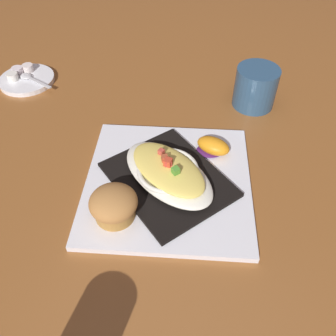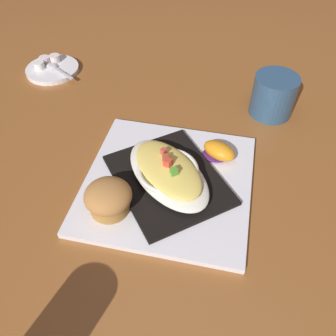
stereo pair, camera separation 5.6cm
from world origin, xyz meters
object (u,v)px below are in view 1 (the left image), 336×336
creamer_saucer (27,80)px  orange_garnish (213,147)px  spoon (28,77)px  creamer_cup_0 (28,68)px  creamer_cup_1 (17,71)px  gratin_dish (168,171)px  muffin (114,205)px  creamer_cup_2 (13,76)px  coffee_mug (255,89)px  square_plate (168,183)px

creamer_saucer → orange_garnish: bearing=73.5°
spoon → creamer_cup_0: size_ratio=3.92×
orange_garnish → creamer_cup_1: 0.49m
creamer_cup_0 → creamer_cup_1: (0.02, -0.02, 0.00)m
gratin_dish → muffin: size_ratio=2.82×
creamer_cup_2 → gratin_dish: bearing=63.5°
coffee_mug → square_plate: bearing=-23.6°
spoon → creamer_cup_1: creamer_cup_1 is taller
spoon → creamer_cup_2: bearing=-70.4°
gratin_dish → spoon: gratin_dish is taller
creamer_cup_1 → gratin_dish: bearing=61.0°
square_plate → creamer_cup_2: (-0.20, -0.41, 0.01)m
orange_garnish → gratin_dish: bearing=-34.2°
muffin → creamer_cup_1: muffin is taller
muffin → orange_garnish: 0.21m
square_plate → orange_garnish: bearing=145.8°
orange_garnish → creamer_saucer: (-0.13, -0.44, -0.02)m
creamer_cup_0 → creamer_cup_1: 0.02m
spoon → creamer_cup_0: 0.03m
creamer_saucer → gratin_dish: bearing=60.5°
creamer_cup_1 → square_plate: bearing=61.0°
gratin_dish → coffee_mug: 0.29m
square_plate → gratin_dish: gratin_dish is taller
creamer_cup_0 → creamer_cup_2: (0.04, -0.01, 0.00)m
muffin → creamer_cup_2: 0.45m
spoon → creamer_cup_0: creamer_cup_0 is taller
creamer_saucer → creamer_cup_1: (-0.01, -0.03, 0.01)m
muffin → creamer_cup_1: bearing=-131.9°
gratin_dish → creamer_cup_0: gratin_dish is taller
gratin_dish → creamer_cup_1: gratin_dish is taller
gratin_dish → muffin: 0.11m
creamer_saucer → creamer_cup_2: (0.01, -0.02, 0.01)m
orange_garnish → creamer_cup_2: (-0.12, -0.47, -0.00)m
spoon → creamer_cup_2: (0.01, -0.03, 0.00)m
square_plate → spoon: spoon is taller
creamer_cup_0 → creamer_cup_2: bearing=-20.5°
coffee_mug → creamer_cup_2: size_ratio=4.61×
coffee_mug → creamer_cup_2: coffee_mug is taller
square_plate → creamer_cup_0: creamer_cup_0 is taller
coffee_mug → creamer_cup_1: bearing=-86.2°
gratin_dish → coffee_mug: (-0.26, 0.11, 0.00)m
square_plate → orange_garnish: (-0.09, 0.06, 0.02)m
creamer_saucer → coffee_mug: bearing=95.1°
creamer_saucer → creamer_cup_0: (-0.03, -0.01, 0.01)m
coffee_mug → spoon: coffee_mug is taller
creamer_cup_2 → orange_garnish: bearing=75.9°
square_plate → coffee_mug: 0.29m
creamer_cup_0 → square_plate: bearing=58.2°
square_plate → creamer_saucer: 0.44m
muffin → orange_garnish: muffin is taller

